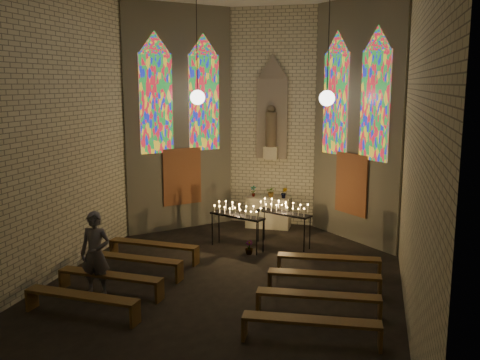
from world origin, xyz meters
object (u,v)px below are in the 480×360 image
object	(u,v)px
aisle_flower_pot	(249,247)
visitor	(95,254)
altar	(268,212)
votive_stand_left	(237,213)
votive_stand_right	(284,210)

from	to	relation	value
aisle_flower_pot	visitor	xyz separation A→B (m)	(-2.62, -3.57, 0.74)
altar	aisle_flower_pot	distance (m)	2.89
altar	votive_stand_left	distance (m)	2.56
altar	aisle_flower_pot	size ratio (longest dim) A/B	3.64
aisle_flower_pot	votive_stand_left	size ratio (longest dim) A/B	0.23
votive_stand_right	visitor	bearing A→B (deg)	-103.33
votive_stand_left	aisle_flower_pot	bearing A→B (deg)	-20.11
votive_stand_right	visitor	distance (m)	5.71
altar	votive_stand_right	bearing A→B (deg)	-66.30
altar	votive_stand_right	distance (m)	2.09
votive_stand_left	votive_stand_right	distance (m)	1.36
aisle_flower_pot	visitor	bearing A→B (deg)	-126.29
altar	votive_stand_left	xyz separation A→B (m)	(-0.40, -2.47, 0.55)
aisle_flower_pot	votive_stand_right	xyz separation A→B (m)	(0.77, 1.02, 0.86)
altar	visitor	size ratio (longest dim) A/B	0.75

